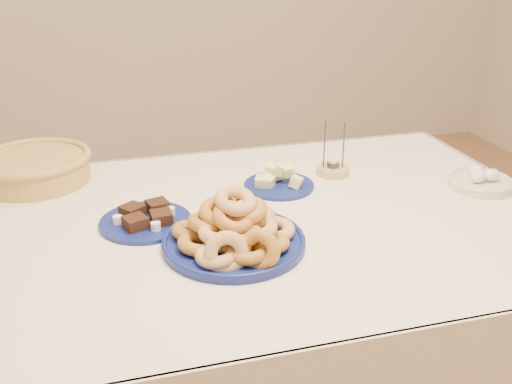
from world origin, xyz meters
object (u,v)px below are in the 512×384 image
(melon_plate, at_px, (277,181))
(wicker_basket, at_px, (35,167))
(brownie_plate, at_px, (146,219))
(dining_table, at_px, (251,252))
(donut_platter, at_px, (234,232))
(candle_holder, at_px, (333,169))
(egg_bowl, at_px, (480,181))

(melon_plate, distance_m, wicker_basket, 0.75)
(melon_plate, xyz_separation_m, wicker_basket, (-0.71, 0.24, 0.03))
(brownie_plate, relative_size, wicker_basket, 0.75)
(dining_table, relative_size, donut_platter, 4.01)
(dining_table, distance_m, candle_holder, 0.43)
(melon_plate, height_order, wicker_basket, wicker_basket)
(dining_table, relative_size, wicker_basket, 4.15)
(melon_plate, height_order, egg_bowl, melon_plate)
(dining_table, relative_size, brownie_plate, 5.56)
(candle_holder, bearing_deg, melon_plate, -165.70)
(dining_table, distance_m, brownie_plate, 0.31)
(donut_platter, height_order, candle_holder, candle_holder)
(egg_bowl, bearing_deg, donut_platter, -168.68)
(dining_table, height_order, melon_plate, melon_plate)
(brownie_plate, bearing_deg, dining_table, -8.58)
(candle_holder, relative_size, egg_bowl, 0.77)
(egg_bowl, bearing_deg, melon_plate, 164.18)
(donut_platter, bearing_deg, egg_bowl, 11.32)
(melon_plate, xyz_separation_m, egg_bowl, (0.60, -0.17, 0.00))
(dining_table, xyz_separation_m, donut_platter, (-0.08, -0.14, 0.15))
(brownie_plate, height_order, egg_bowl, egg_bowl)
(melon_plate, bearing_deg, candle_holder, 14.30)
(candle_holder, bearing_deg, wicker_basket, 168.66)
(dining_table, xyz_separation_m, wicker_basket, (-0.58, 0.42, 0.16))
(dining_table, xyz_separation_m, brownie_plate, (-0.28, 0.04, 0.12))
(donut_platter, relative_size, wicker_basket, 1.03)
(brownie_plate, distance_m, candle_holder, 0.65)
(brownie_plate, relative_size, candle_holder, 1.75)
(brownie_plate, distance_m, egg_bowl, 1.01)
(dining_table, relative_size, melon_plate, 6.80)
(donut_platter, relative_size, egg_bowl, 1.86)
(candle_holder, bearing_deg, brownie_plate, -162.17)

